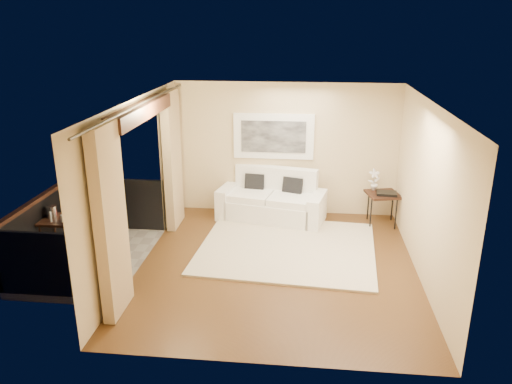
# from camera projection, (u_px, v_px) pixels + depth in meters

# --- Properties ---
(floor) EXTENTS (5.00, 5.00, 0.00)m
(floor) POSITION_uv_depth(u_px,v_px,m) (277.00, 266.00, 8.23)
(floor) COLOR #553519
(floor) RESTS_ON ground
(room_shell) EXTENTS (5.00, 6.40, 5.00)m
(room_shell) POSITION_uv_depth(u_px,v_px,m) (140.00, 111.00, 7.62)
(room_shell) COLOR white
(room_shell) RESTS_ON ground
(balcony) EXTENTS (1.81, 2.60, 1.17)m
(balcony) POSITION_uv_depth(u_px,v_px,m) (84.00, 247.00, 8.50)
(balcony) COLOR #605B56
(balcony) RESTS_ON ground
(curtains) EXTENTS (0.16, 4.80, 2.64)m
(curtains) POSITION_uv_depth(u_px,v_px,m) (147.00, 185.00, 8.00)
(curtains) COLOR tan
(curtains) RESTS_ON ground
(artwork) EXTENTS (1.62, 0.07, 0.92)m
(artwork) POSITION_uv_depth(u_px,v_px,m) (274.00, 136.00, 10.04)
(artwork) COLOR white
(artwork) RESTS_ON room_shell
(rug) EXTENTS (3.23, 2.87, 0.04)m
(rug) POSITION_uv_depth(u_px,v_px,m) (287.00, 248.00, 8.84)
(rug) COLOR beige
(rug) RESTS_ON floor
(sofa) EXTENTS (2.24, 1.32, 1.01)m
(sofa) POSITION_uv_depth(u_px,v_px,m) (272.00, 202.00, 10.10)
(sofa) COLOR white
(sofa) RESTS_ON floor
(side_table) EXTENTS (0.72, 0.72, 0.65)m
(side_table) POSITION_uv_depth(u_px,v_px,m) (383.00, 196.00, 9.72)
(side_table) COLOR black
(side_table) RESTS_ON floor
(tray) EXTENTS (0.40, 0.31, 0.05)m
(tray) POSITION_uv_depth(u_px,v_px,m) (387.00, 193.00, 9.63)
(tray) COLOR black
(tray) RESTS_ON side_table
(orchid) EXTENTS (0.27, 0.22, 0.44)m
(orchid) POSITION_uv_depth(u_px,v_px,m) (374.00, 180.00, 9.80)
(orchid) COLOR white
(orchid) RESTS_ON side_table
(bistro_table) EXTENTS (0.57, 0.57, 0.67)m
(bistro_table) POSITION_uv_depth(u_px,v_px,m) (60.00, 223.00, 8.43)
(bistro_table) COLOR black
(bistro_table) RESTS_ON balcony
(balcony_chair_far) EXTENTS (0.41, 0.42, 0.87)m
(balcony_chair_far) POSITION_uv_depth(u_px,v_px,m) (112.00, 214.00, 9.06)
(balcony_chair_far) COLOR black
(balcony_chair_far) RESTS_ON balcony
(balcony_chair_near) EXTENTS (0.55, 0.55, 1.04)m
(balcony_chair_near) POSITION_uv_depth(u_px,v_px,m) (85.00, 231.00, 8.07)
(balcony_chair_near) COLOR black
(balcony_chair_near) RESTS_ON balcony
(ice_bucket) EXTENTS (0.18, 0.18, 0.20)m
(ice_bucket) POSITION_uv_depth(u_px,v_px,m) (52.00, 212.00, 8.44)
(ice_bucket) COLOR white
(ice_bucket) RESTS_ON bistro_table
(candle) EXTENTS (0.06, 0.06, 0.07)m
(candle) POSITION_uv_depth(u_px,v_px,m) (67.00, 214.00, 8.49)
(candle) COLOR red
(candle) RESTS_ON bistro_table
(vase) EXTENTS (0.04, 0.04, 0.18)m
(vase) POSITION_uv_depth(u_px,v_px,m) (51.00, 217.00, 8.24)
(vase) COLOR silver
(vase) RESTS_ON bistro_table
(glass_a) EXTENTS (0.06, 0.06, 0.12)m
(glass_a) POSITION_uv_depth(u_px,v_px,m) (62.00, 218.00, 8.26)
(glass_a) COLOR silver
(glass_a) RESTS_ON bistro_table
(glass_b) EXTENTS (0.06, 0.06, 0.12)m
(glass_b) POSITION_uv_depth(u_px,v_px,m) (69.00, 215.00, 8.39)
(glass_b) COLOR silver
(glass_b) RESTS_ON bistro_table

